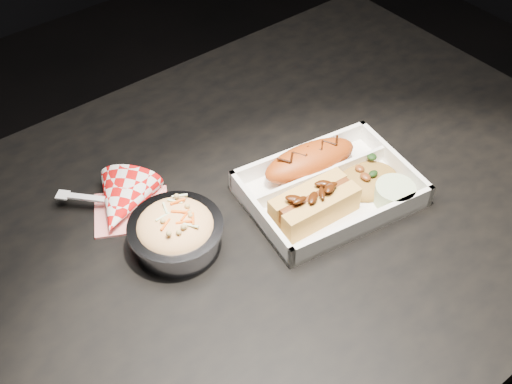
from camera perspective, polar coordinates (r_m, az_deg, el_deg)
dining_table at (r=1.02m, az=-0.34°, el=-5.50°), size 1.20×0.80×0.75m
food_tray at (r=0.98m, az=6.49°, el=0.03°), size 0.28×0.22×0.04m
fried_pastry at (r=1.00m, az=4.82°, el=2.82°), size 0.17×0.09×0.05m
hotdog at (r=0.93m, az=5.22°, el=-0.96°), size 0.13×0.07×0.06m
fried_rice_mound at (r=1.00m, az=10.02°, el=1.44°), size 0.11×0.10×0.03m
cupcake_liner at (r=0.98m, az=12.21°, el=-0.19°), size 0.06×0.06×0.03m
foil_coleslaw_cup at (r=0.90m, az=-7.15°, el=-3.42°), size 0.13×0.13×0.07m
napkin_fork at (r=0.97m, az=-11.87°, el=-1.01°), size 0.15×0.15×0.10m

